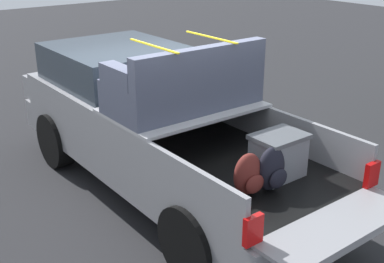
% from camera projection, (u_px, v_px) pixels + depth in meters
% --- Properties ---
extents(ground_plane, '(40.00, 40.00, 0.00)m').
position_uv_depth(ground_plane, '(167.00, 190.00, 7.09)').
color(ground_plane, '#262628').
extents(pickup_truck, '(6.05, 2.06, 2.23)m').
position_uv_depth(pickup_truck, '(151.00, 119.00, 7.00)').
color(pickup_truck, gray).
rests_on(pickup_truck, ground_plane).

